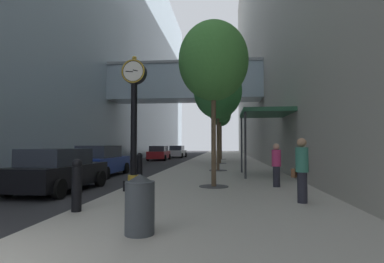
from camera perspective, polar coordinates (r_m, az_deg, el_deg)
ground_plane at (r=30.23m, az=-0.90°, el=-5.73°), size 110.00×110.00×0.00m
sidewalk_right at (r=32.99m, az=5.80°, el=-5.32°), size 6.98×80.00×0.14m
building_block_left at (r=38.29m, az=-17.83°, el=17.08°), size 22.98×80.00×29.01m
building_block_right at (r=37.17m, az=19.08°, el=22.05°), size 9.00×80.00×34.12m
street_clock at (r=10.74m, az=-10.83°, el=2.89°), size 0.84×0.55×4.67m
bollard_nearest at (r=7.77m, az=-20.77°, el=-9.14°), size 0.25×0.25×1.24m
bollard_third at (r=12.71m, az=-9.78°, el=-6.61°), size 0.25×0.25×1.24m
street_tree_near at (r=11.91m, az=4.02°, el=12.97°), size 2.65×2.65×6.29m
street_tree_mid_near at (r=18.93m, az=4.85°, el=7.52°), size 2.97×2.97×6.58m
street_tree_mid_far at (r=25.99m, az=5.22°, el=4.35°), size 2.18×2.18×5.95m
street_tree_far at (r=33.13m, az=5.43°, el=3.08°), size 2.17×2.17×6.07m
trash_bin at (r=5.57m, az=-9.76°, el=-13.10°), size 0.53×0.53×1.05m
pedestrian_walking at (r=8.82m, az=19.85°, el=-6.51°), size 0.51×0.51×1.75m
pedestrian_by_clock at (r=11.82m, az=15.51°, el=-5.88°), size 0.44×0.44×1.61m
storefront_awning at (r=16.07m, az=13.39°, el=3.20°), size 2.40×3.60×3.30m
car_red_near at (r=33.96m, az=-6.21°, el=-4.05°), size 2.18×4.57×1.58m
car_blue_mid at (r=17.29m, az=-16.70°, el=-5.37°), size 2.01×4.63×1.66m
car_white_far at (r=40.66m, az=-2.78°, el=-3.81°), size 2.13×4.19×1.58m
car_black_trailing at (r=12.21m, az=-23.74°, el=-6.71°), size 2.17×4.36×1.56m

